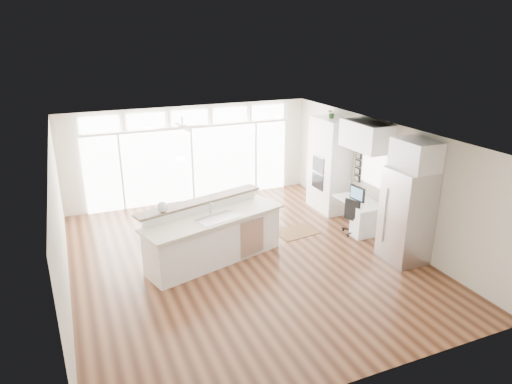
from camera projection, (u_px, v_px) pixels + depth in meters
name	position (u px, v px, depth m)	size (l,w,h in m)	color
floor	(244.00, 259.00, 9.82)	(7.00, 8.00, 0.02)	#412214
ceiling	(243.00, 135.00, 8.91)	(7.00, 8.00, 0.02)	white
wall_back	(191.00, 154.00, 12.83)	(7.00, 0.04, 2.70)	beige
wall_front	(357.00, 299.00, 5.90)	(7.00, 0.04, 2.70)	beige
wall_left	(60.00, 227.00, 8.07)	(0.04, 8.00, 2.70)	beige
wall_right	(382.00, 179.00, 10.66)	(0.04, 8.00, 2.70)	beige
glass_wall	(192.00, 165.00, 12.88)	(5.80, 0.06, 2.08)	white
transom_row	(190.00, 118.00, 12.44)	(5.90, 0.06, 0.40)	white
desk_window	(374.00, 168.00, 10.84)	(0.04, 0.85, 0.85)	silver
ceiling_fan	(182.00, 123.00, 11.23)	(1.16, 1.16, 0.32)	silver
recessed_lights	(239.00, 134.00, 9.09)	(3.40, 3.00, 0.02)	white
oven_cabinet	(329.00, 165.00, 12.13)	(0.64, 1.20, 2.50)	white
desk_nook	(358.00, 215.00, 11.11)	(0.72, 1.30, 0.76)	white
upper_cabinets	(366.00, 136.00, 10.46)	(0.64, 1.30, 0.64)	white
refrigerator	(406.00, 216.00, 9.47)	(0.76, 0.90, 2.00)	silver
fridge_cabinet	(416.00, 155.00, 9.05)	(0.64, 0.90, 0.60)	white
framed_photos	(358.00, 167.00, 11.43)	(0.06, 0.22, 0.80)	black
kitchen_island	(215.00, 234.00, 9.53)	(3.10, 1.17, 1.23)	white
rug	(296.00, 232.00, 11.08)	(0.98, 0.70, 0.01)	#3C2513
office_chair	(357.00, 216.00, 10.86)	(0.47, 0.44, 0.91)	black
fishbowl	(162.00, 207.00, 9.01)	(0.22, 0.22, 0.22)	silver
monitor	(357.00, 193.00, 10.89)	(0.08, 0.48, 0.40)	black
keyboard	(351.00, 202.00, 10.89)	(0.13, 0.35, 0.02)	silver
potted_plant	(332.00, 114.00, 11.68)	(0.24, 0.27, 0.21)	#2A5826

